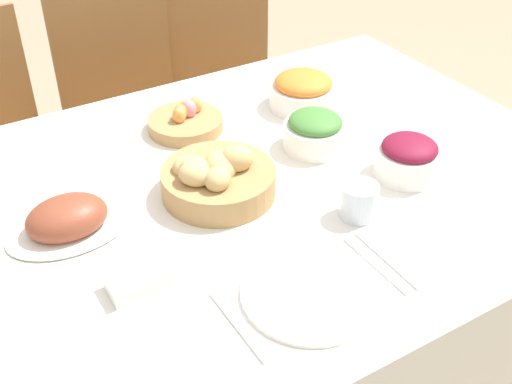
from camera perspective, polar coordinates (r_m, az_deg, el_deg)
The scene contains 15 objects.
dining_table at distance 1.74m, azimuth -0.57°, elevation -9.57°, with size 1.61×1.15×0.76m.
chair_far_center at distance 2.34m, azimuth -11.05°, elevation 6.74°, with size 0.44×0.44×0.93m.
chair_far_right at distance 2.49m, azimuth -2.15°, elevation 9.20°, with size 0.45×0.45×0.93m.
bread_basket at distance 1.43m, azimuth -3.53°, elevation 1.25°, with size 0.26×0.26×0.12m.
egg_basket at distance 1.70m, azimuth -6.27°, elevation 6.29°, with size 0.20×0.20×0.08m.
ham_platter at distance 1.40m, azimuth -16.42°, elevation -2.38°, with size 0.27×0.19×0.09m.
carrot_bowl at distance 1.80m, azimuth 4.20°, elevation 8.96°, with size 0.19×0.19×0.10m.
green_salad_bowl at distance 1.61m, azimuth 5.25°, elevation 5.40°, with size 0.16×0.16×0.10m.
beet_salad_bowl at distance 1.54m, azimuth 13.37°, elevation 2.98°, with size 0.15×0.15×0.10m.
dinner_plate at distance 1.21m, azimuth 4.82°, elevation -8.93°, with size 0.26×0.26×0.01m.
fork at distance 1.16m, azimuth -1.67°, elevation -11.83°, with size 0.01×0.19×0.00m.
knife at distance 1.29m, azimuth 10.54°, elevation -6.40°, with size 0.01×0.19×0.00m.
spoon at distance 1.31m, azimuth 11.56°, elevation -5.93°, with size 0.01×0.19×0.00m.
drinking_cup at distance 1.39m, azimuth 9.13°, elevation -0.77°, with size 0.08×0.08×0.08m.
butter_dish at distance 1.24m, azimuth -10.43°, elevation -7.83°, with size 0.12×0.07×0.03m.
Camera 1 is at (-0.61, -1.06, 1.62)m, focal length 45.00 mm.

